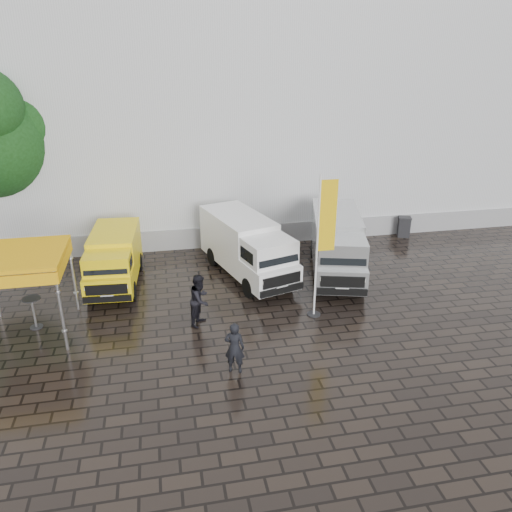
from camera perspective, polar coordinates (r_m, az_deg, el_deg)
The scene contains 12 objects.
ground at distance 18.12m, azimuth 5.35°, elevation -7.55°, with size 120.00×120.00×0.00m, color black.
exhibition_hall at distance 31.81m, azimuth 1.02°, elevation 17.14°, with size 44.00×16.00×12.00m, color silver.
hall_plinth at distance 25.36m, azimuth 4.75°, elevation 2.82°, with size 44.00×0.15×1.00m, color gray.
van_yellow at distance 21.14m, azimuth -15.89°, elevation -0.51°, with size 1.79×4.65×2.15m, color yellow, non-canonical shape.
van_white at distance 21.10m, azimuth -1.02°, elevation 0.87°, with size 1.92×5.76×2.50m, color white, non-canonical shape.
van_silver at distance 21.56m, azimuth 9.20°, elevation 1.11°, with size 1.95×5.84×2.53m, color silver, non-canonical shape.
canopy_tent at distance 17.93m, azimuth -25.64°, elevation -0.39°, with size 2.95×2.95×2.96m.
flagpole at distance 17.44m, azimuth 7.62°, elevation 1.92°, with size 0.88×0.50×5.28m.
cocktail_table at distance 19.09m, azimuth -24.05°, elevation -5.97°, with size 0.60×0.60×1.15m, color black.
wheelie_bin at distance 27.00m, azimuth 16.54°, elevation 3.24°, with size 0.63×0.63×1.05m, color black.
person_front at distance 15.13m, azimuth -2.47°, elevation -10.43°, with size 0.61×0.40×1.67m, color black.
person_tent at distance 17.63m, azimuth -6.41°, elevation -4.98°, with size 0.92×0.72×1.90m, color black.
Camera 1 is at (-4.66, -14.95, 9.11)m, focal length 35.00 mm.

